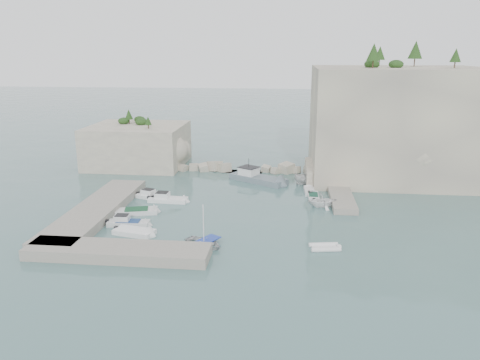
# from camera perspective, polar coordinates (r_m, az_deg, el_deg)

# --- Properties ---
(ground) EXTENTS (400.00, 400.00, 0.00)m
(ground) POSITION_cam_1_polar(r_m,az_deg,el_deg) (56.80, -0.64, -4.53)
(ground) COLOR slate
(ground) RESTS_ON ground
(cliff_east) EXTENTS (26.00, 22.00, 17.00)m
(cliff_east) POSITION_cam_1_polar(r_m,az_deg,el_deg) (78.59, 18.43, 6.69)
(cliff_east) COLOR beige
(cliff_east) RESTS_ON ground
(cliff_terrace) EXTENTS (8.00, 10.00, 2.50)m
(cliff_terrace) POSITION_cam_1_polar(r_m,az_deg,el_deg) (73.60, 11.12, 0.88)
(cliff_terrace) COLOR beige
(cliff_terrace) RESTS_ON ground
(outcrop_west) EXTENTS (16.00, 14.00, 7.00)m
(outcrop_west) POSITION_cam_1_polar(r_m,az_deg,el_deg) (83.84, -12.34, 4.16)
(outcrop_west) COLOR beige
(outcrop_west) RESTS_ON ground
(quay_west) EXTENTS (5.00, 24.00, 1.10)m
(quay_west) POSITION_cam_1_polar(r_m,az_deg,el_deg) (60.03, -17.13, -3.57)
(quay_west) COLOR #9E9689
(quay_west) RESTS_ON ground
(quay_south) EXTENTS (18.00, 4.00, 1.10)m
(quay_south) POSITION_cam_1_polar(r_m,az_deg,el_deg) (47.57, -14.66, -8.45)
(quay_south) COLOR #9E9689
(quay_south) RESTS_ON ground
(ledge_east) EXTENTS (3.00, 16.00, 0.80)m
(ledge_east) POSITION_cam_1_polar(r_m,az_deg,el_deg) (66.21, 12.08, -1.58)
(ledge_east) COLOR #9E9689
(ledge_east) RESTS_ON ground
(breakwater) EXTENTS (28.00, 3.00, 1.40)m
(breakwater) POSITION_cam_1_polar(r_m,az_deg,el_deg) (77.65, 0.52, 1.52)
(breakwater) COLOR beige
(breakwater) RESTS_ON ground
(motorboat_a) EXTENTS (5.40, 3.31, 1.40)m
(motorboat_a) POSITION_cam_1_polar(r_m,az_deg,el_deg) (64.63, -10.58, -2.29)
(motorboat_a) COLOR white
(motorboat_a) RESTS_ON ground
(motorboat_b) EXTENTS (5.72, 2.06, 1.40)m
(motorboat_b) POSITION_cam_1_polar(r_m,az_deg,el_deg) (63.15, -8.76, -2.63)
(motorboat_b) COLOR white
(motorboat_b) RESTS_ON ground
(motorboat_c) EXTENTS (5.92, 3.37, 0.70)m
(motorboat_c) POSITION_cam_1_polar(r_m,az_deg,el_deg) (59.40, -12.48, -4.00)
(motorboat_c) COLOR silver
(motorboat_c) RESTS_ON ground
(motorboat_d) EXTENTS (5.31, 1.83, 1.40)m
(motorboat_d) POSITION_cam_1_polar(r_m,az_deg,el_deg) (55.59, -13.42, -5.43)
(motorboat_d) COLOR silver
(motorboat_d) RESTS_ON ground
(motorboat_e) EXTENTS (5.25, 3.09, 0.70)m
(motorboat_e) POSITION_cam_1_polar(r_m,az_deg,el_deg) (52.91, -12.75, -6.47)
(motorboat_e) COLOR white
(motorboat_e) RESTS_ON ground
(rowboat) EXTENTS (5.35, 4.91, 0.91)m
(rowboat) POSITION_cam_1_polar(r_m,az_deg,el_deg) (48.82, -4.42, -8.03)
(rowboat) COLOR silver
(rowboat) RESTS_ON ground
(inflatable_dinghy) EXTENTS (3.50, 2.12, 0.44)m
(inflatable_dinghy) POSITION_cam_1_polar(r_m,az_deg,el_deg) (48.79, 10.28, -8.26)
(inflatable_dinghy) COLOR silver
(inflatable_dinghy) RESTS_ON ground
(tender_east_a) EXTENTS (4.48, 4.10, 2.01)m
(tender_east_a) POSITION_cam_1_polar(r_m,az_deg,el_deg) (61.35, 9.98, -3.23)
(tender_east_a) COLOR white
(tender_east_a) RESTS_ON ground
(tender_east_b) EXTENTS (1.42, 4.10, 0.70)m
(tender_east_b) POSITION_cam_1_polar(r_m,az_deg,el_deg) (64.54, 8.93, -2.24)
(tender_east_b) COLOR silver
(tender_east_b) RESTS_ON ground
(tender_east_c) EXTENTS (1.59, 4.32, 0.70)m
(tender_east_c) POSITION_cam_1_polar(r_m,az_deg,el_deg) (67.02, 8.44, -1.55)
(tender_east_c) COLOR silver
(tender_east_c) RESTS_ON ground
(tender_east_d) EXTENTS (5.45, 2.91, 2.00)m
(tender_east_d) POSITION_cam_1_polar(r_m,az_deg,el_deg) (71.27, 8.64, -0.52)
(tender_east_d) COLOR silver
(tender_east_d) RESTS_ON ground
(work_boat) EXTENTS (10.16, 7.82, 2.20)m
(work_boat) POSITION_cam_1_polar(r_m,az_deg,el_deg) (71.96, 2.24, -0.20)
(work_boat) COLOR slate
(work_boat) RESTS_ON ground
(rowboat_mast) EXTENTS (0.10, 0.10, 4.20)m
(rowboat_mast) POSITION_cam_1_polar(r_m,az_deg,el_deg) (47.86, -4.48, -5.22)
(rowboat_mast) COLOR white
(rowboat_mast) RESTS_ON rowboat
(vegetation) EXTENTS (53.48, 13.88, 13.40)m
(vegetation) POSITION_cam_1_polar(r_m,az_deg,el_deg) (78.28, 15.01, 13.87)
(vegetation) COLOR #1E4219
(vegetation) RESTS_ON ground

